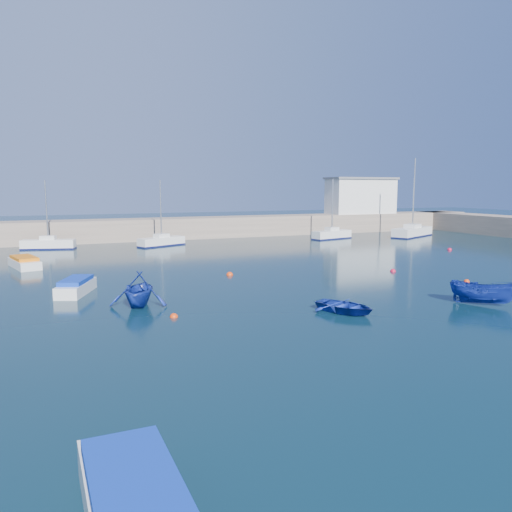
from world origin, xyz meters
name	(u,v)px	position (x,y,z in m)	size (l,w,h in m)	color
ground	(395,345)	(0.00, 0.00, 0.00)	(220.00, 220.00, 0.00)	#0A222E
back_wall	(159,229)	(0.00, 46.00, 1.30)	(96.00, 4.50, 2.60)	gray
right_arm	(509,226)	(44.00, 32.00, 1.30)	(4.50, 32.00, 2.60)	gray
harbor_office	(361,197)	(30.00, 46.00, 5.10)	(10.00, 4.00, 5.00)	silver
sailboat_5	(48,244)	(-12.86, 40.40, 0.56)	(5.56, 2.85, 7.16)	silver
sailboat_6	(162,241)	(-1.27, 38.62, 0.54)	(5.60, 3.69, 7.25)	silver
sailboat_7	(332,234)	(20.16, 37.84, 0.59)	(5.77, 2.87, 7.44)	silver
sailboat_8	(412,232)	(31.57, 36.34, 0.66)	(8.01, 5.42, 10.21)	silver
motorboat_1	(76,286)	(-11.51, 15.71, 0.45)	(2.70, 4.14, 0.96)	silver
motorboat_2	(24,262)	(-14.76, 27.89, 0.44)	(2.67, 4.76, 0.93)	silver
motorboat_3	(135,505)	(-11.75, -7.25, 0.53)	(1.76, 4.85, 1.13)	silver
dinghy_center	(345,306)	(1.04, 5.34, 0.33)	(2.30, 3.21, 0.67)	navy
dinghy_left	(139,289)	(-8.52, 10.99, 0.95)	(3.10, 3.59, 1.89)	navy
dinghy_right	(483,293)	(9.01, 3.83, 0.68)	(1.33, 3.54, 1.37)	navy
buoy_0	(174,317)	(-7.35, 7.90, 0.00)	(0.42, 0.42, 0.42)	red
buoy_1	(393,272)	(11.49, 14.74, 0.00)	(0.44, 0.44, 0.44)	red
buoy_2	(467,282)	(13.44, 9.31, 0.00)	(0.39, 0.39, 0.39)	red
buoy_3	(230,275)	(-0.66, 18.16, 0.00)	(0.50, 0.50, 0.50)	red
buoy_4	(450,250)	(25.47, 23.35, 0.00)	(0.46, 0.46, 0.46)	red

